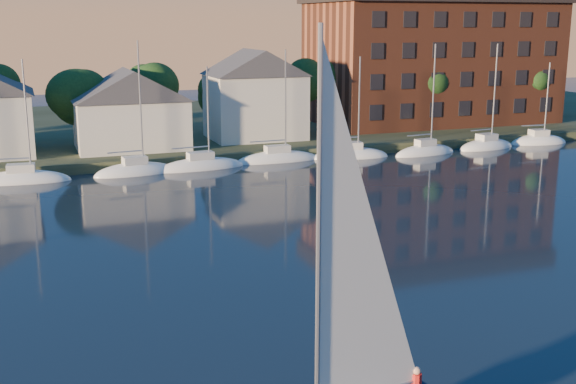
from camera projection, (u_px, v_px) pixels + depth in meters
shoreline_land at (159, 131)px, 93.26m from camera, size 160.00×50.00×2.00m
wooden_dock at (201, 162)px, 72.27m from camera, size 120.00×3.00×1.00m
clubhouse_centre at (130, 108)px, 73.63m from camera, size 11.55×8.40×8.08m
clubhouse_east at (255, 93)px, 79.97m from camera, size 10.50×8.40×9.80m
condo_block at (432, 53)px, 93.29m from camera, size 31.00×17.00×17.40m
tree_line at (193, 81)px, 81.33m from camera, size 93.40×5.40×8.90m
moored_fleet at (208, 167)px, 69.51m from camera, size 87.50×2.40×12.05m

